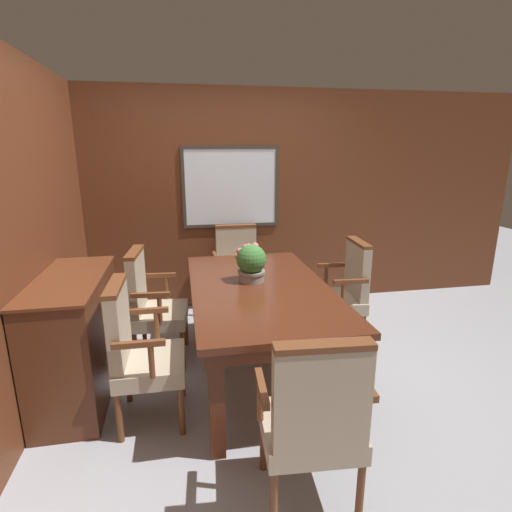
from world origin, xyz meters
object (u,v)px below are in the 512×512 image
dining_table (260,297)px  chair_left_near (138,348)px  chair_left_far (151,302)px  potted_plant (251,263)px  chair_right_far (345,288)px  chair_head_far (238,267)px  sideboard_cabinet (76,338)px  chair_head_near (314,417)px

dining_table → chair_left_near: size_ratio=1.93×
chair_left_far → potted_plant: bearing=-105.4°
dining_table → chair_left_far: (-0.87, 0.43, -0.14)m
chair_right_far → potted_plant: potted_plant is taller
chair_head_far → potted_plant: potted_plant is taller
chair_head_far → potted_plant: size_ratio=3.23×
potted_plant → sideboard_cabinet: bearing=-173.5°
chair_right_far → chair_left_far: same height
dining_table → chair_right_far: bearing=25.7°
chair_right_far → potted_plant: size_ratio=3.23×
chair_head_far → sideboard_cabinet: (-1.39, -1.35, -0.07)m
chair_right_far → potted_plant: bearing=-68.2°
chair_right_far → sideboard_cabinet: size_ratio=0.87×
chair_head_near → sideboard_cabinet: 1.89m
chair_right_far → chair_head_far: size_ratio=1.00×
chair_right_far → chair_left_far: size_ratio=1.00×
dining_table → chair_head_far: size_ratio=1.93×
chair_head_near → chair_left_far: same height
chair_head_near → potted_plant: 1.48m
sideboard_cabinet → chair_head_near: bearing=-42.3°
dining_table → chair_left_far: 0.98m
chair_right_far → chair_head_near: size_ratio=1.00×
chair_right_far → chair_left_far: (-1.78, -0.01, 0.00)m
chair_left_far → chair_head_far: size_ratio=1.00×
dining_table → chair_left_near: (-0.90, -0.41, -0.14)m
chair_head_near → chair_head_far: same height
chair_head_near → chair_left_near: size_ratio=1.00×
chair_left_near → chair_left_far: 0.84m
sideboard_cabinet → potted_plant: bearing=6.5°
dining_table → potted_plant: 0.28m
chair_head_near → chair_left_near: same height
chair_left_near → chair_left_far: size_ratio=1.00×
dining_table → chair_head_near: chair_head_near is taller
chair_left_near → chair_right_far: bearing=-64.3°
chair_left_near → dining_table: bearing=-65.0°
chair_right_far → chair_head_far: bearing=-131.0°
chair_head_far → chair_right_far: bearing=-45.3°
chair_head_far → chair_left_far: bearing=-135.0°
sideboard_cabinet → chair_right_far: bearing=11.4°
chair_left_far → chair_head_far: (0.88, 0.90, 0.00)m
chair_right_far → chair_left_far: 1.78m
chair_left_far → chair_head_near: bearing=-148.1°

